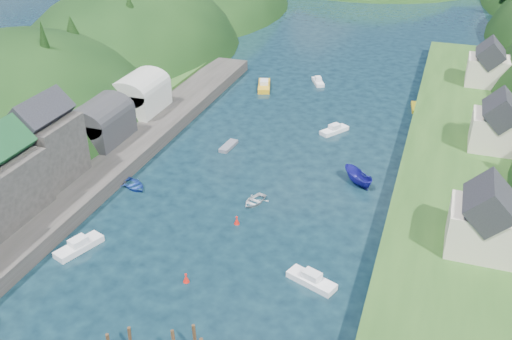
% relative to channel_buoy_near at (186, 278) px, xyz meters
% --- Properties ---
extents(ground, '(600.00, 600.00, 0.00)m').
position_rel_channel_buoy_near_xyz_m(ground, '(1.40, 40.34, -0.48)').
color(ground, black).
rests_on(ground, ground).
extents(hillside_left, '(44.00, 245.56, 52.00)m').
position_rel_channel_buoy_near_xyz_m(hillside_left, '(-43.60, 65.34, -8.51)').
color(hillside_left, black).
rests_on(hillside_left, ground).
extents(far_hills, '(103.00, 68.00, 44.00)m').
position_rel_channel_buoy_near_xyz_m(far_hills, '(2.61, 164.34, -11.28)').
color(far_hills, black).
rests_on(far_hills, ground).
extents(hill_trees, '(90.60, 150.28, 12.77)m').
position_rel_channel_buoy_near_xyz_m(hill_trees, '(0.99, 56.32, 10.57)').
color(hill_trees, black).
rests_on(hill_trees, ground).
extents(quay_left, '(12.00, 110.00, 2.00)m').
position_rel_channel_buoy_near_xyz_m(quay_left, '(-22.60, 10.34, 0.52)').
color(quay_left, '#2D2B28').
rests_on(quay_left, ground).
extents(terrace_left_grass, '(12.00, 110.00, 2.50)m').
position_rel_channel_buoy_near_xyz_m(terrace_left_grass, '(-29.60, 10.34, 0.77)').
color(terrace_left_grass, '#234719').
rests_on(terrace_left_grass, ground).
extents(boat_sheds, '(7.00, 21.00, 7.50)m').
position_rel_channel_buoy_near_xyz_m(boat_sheds, '(-24.60, 29.34, 4.79)').
color(boat_sheds, '#2D2D30').
rests_on(boat_sheds, quay_left).
extents(terrace_right, '(16.00, 120.00, 2.40)m').
position_rel_channel_buoy_near_xyz_m(terrace_right, '(26.40, 30.34, 0.72)').
color(terrace_right, '#234719').
rests_on(terrace_right, ground).
extents(right_bank_cottages, '(9.00, 59.24, 8.41)m').
position_rel_channel_buoy_near_xyz_m(right_bank_cottages, '(29.40, 38.67, 5.36)').
color(right_bank_cottages, beige).
rests_on(right_bank_cottages, terrace_right).
extents(channel_buoy_near, '(0.70, 0.70, 1.10)m').
position_rel_channel_buoy_near_xyz_m(channel_buoy_near, '(0.00, 0.00, 0.00)').
color(channel_buoy_near, red).
rests_on(channel_buoy_near, ground).
extents(channel_buoy_far, '(0.70, 0.70, 1.10)m').
position_rel_channel_buoy_near_xyz_m(channel_buoy_far, '(1.22, 11.71, 0.00)').
color(channel_buoy_far, red).
rests_on(channel_buoy_far, ground).
extents(moored_boats, '(37.09, 93.51, 2.46)m').
position_rel_channel_buoy_near_xyz_m(moored_boats, '(-2.27, 9.35, 0.19)').
color(moored_boats, silver).
rests_on(moored_boats, ground).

